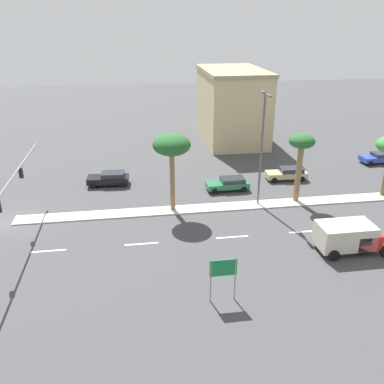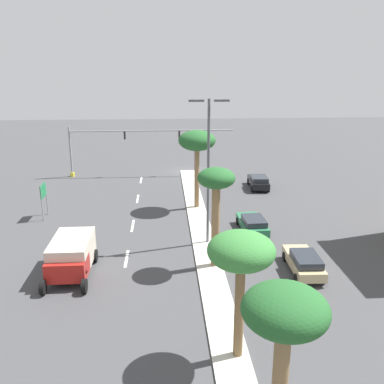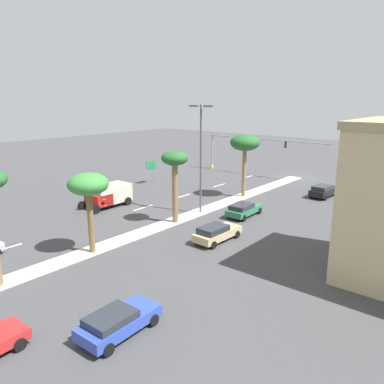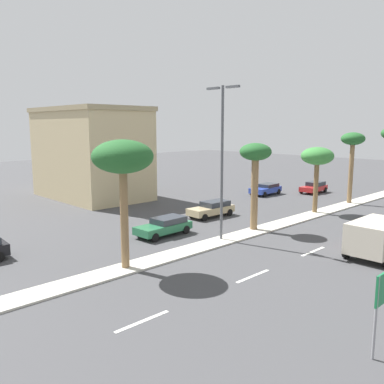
{
  "view_description": "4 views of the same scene",
  "coord_description": "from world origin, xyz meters",
  "px_view_note": "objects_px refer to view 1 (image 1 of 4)",
  "views": [
    {
      "loc": [
        34.91,
        11.27,
        17.23
      ],
      "look_at": [
        0.73,
        16.36,
        2.17
      ],
      "focal_mm": 37.93,
      "sensor_mm": 36.0,
      "label": 1
    },
    {
      "loc": [
        2.96,
        53.45,
        13.32
      ],
      "look_at": [
        0.75,
        20.39,
        3.34
      ],
      "focal_mm": 39.72,
      "sensor_mm": 36.0,
      "label": 2
    },
    {
      "loc": [
        -23.62,
        52.5,
        11.67
      ],
      "look_at": [
        0.1,
        24.05,
        2.4
      ],
      "focal_mm": 35.39,
      "sensor_mm": 36.0,
      "label": 3
    },
    {
      "loc": [
        18.95,
        1.7,
        8.25
      ],
      "look_at": [
        -1.4,
        21.25,
        3.66
      ],
      "focal_mm": 37.99,
      "sensor_mm": 36.0,
      "label": 4
    }
  ],
  "objects_px": {
    "palm_tree_leading": "(172,147)",
    "sedan_tan_right": "(287,173)",
    "sedan_blue_trailing": "(379,157)",
    "sedan_black_far": "(109,178)",
    "directional_road_sign": "(223,271)",
    "sedan_green_mid": "(229,183)",
    "commercial_building": "(232,105)",
    "box_truck": "(349,236)",
    "palm_tree_inboard": "(301,147)",
    "street_lamp_outboard": "(262,142)"
  },
  "relations": [
    {
      "from": "palm_tree_leading",
      "to": "sedan_tan_right",
      "type": "xyz_separation_m",
      "value": [
        -6.07,
        13.77,
        -5.63
      ]
    },
    {
      "from": "sedan_blue_trailing",
      "to": "sedan_tan_right",
      "type": "distance_m",
      "value": 14.05
    },
    {
      "from": "sedan_black_far",
      "to": "directional_road_sign",
      "type": "bearing_deg",
      "value": 20.77
    },
    {
      "from": "directional_road_sign",
      "to": "sedan_black_far",
      "type": "height_order",
      "value": "directional_road_sign"
    },
    {
      "from": "sedan_green_mid",
      "to": "sedan_tan_right",
      "type": "distance_m",
      "value": 7.57
    },
    {
      "from": "sedan_black_far",
      "to": "commercial_building",
      "type": "bearing_deg",
      "value": 131.54
    },
    {
      "from": "commercial_building",
      "to": "box_truck",
      "type": "distance_m",
      "value": 32.41
    },
    {
      "from": "sedan_blue_trailing",
      "to": "sedan_green_mid",
      "type": "relative_size",
      "value": 0.97
    },
    {
      "from": "palm_tree_inboard",
      "to": "street_lamp_outboard",
      "type": "relative_size",
      "value": 0.63
    },
    {
      "from": "commercial_building",
      "to": "sedan_green_mid",
      "type": "distance_m",
      "value": 19.83
    },
    {
      "from": "street_lamp_outboard",
      "to": "commercial_building",
      "type": "bearing_deg",
      "value": 173.25
    },
    {
      "from": "commercial_building",
      "to": "sedan_black_far",
      "type": "height_order",
      "value": "commercial_building"
    },
    {
      "from": "street_lamp_outboard",
      "to": "sedan_green_mid",
      "type": "bearing_deg",
      "value": -152.66
    },
    {
      "from": "sedan_green_mid",
      "to": "box_truck",
      "type": "distance_m",
      "value": 14.92
    },
    {
      "from": "sedan_black_far",
      "to": "sedan_tan_right",
      "type": "bearing_deg",
      "value": 86.21
    },
    {
      "from": "sedan_green_mid",
      "to": "box_truck",
      "type": "bearing_deg",
      "value": 26.07
    },
    {
      "from": "palm_tree_leading",
      "to": "street_lamp_outboard",
      "type": "xyz_separation_m",
      "value": [
        -0.18,
        8.49,
        0.05
      ]
    },
    {
      "from": "sedan_green_mid",
      "to": "sedan_tan_right",
      "type": "relative_size",
      "value": 0.98
    },
    {
      "from": "box_truck",
      "to": "sedan_blue_trailing",
      "type": "bearing_deg",
      "value": 143.18
    },
    {
      "from": "commercial_building",
      "to": "sedan_green_mid",
      "type": "height_order",
      "value": "commercial_building"
    },
    {
      "from": "palm_tree_inboard",
      "to": "sedan_green_mid",
      "type": "xyz_separation_m",
      "value": [
        -3.85,
        -6.03,
        -4.97
      ]
    },
    {
      "from": "sedan_green_mid",
      "to": "directional_road_sign",
      "type": "bearing_deg",
      "value": -14.47
    },
    {
      "from": "commercial_building",
      "to": "sedan_blue_trailing",
      "type": "bearing_deg",
      "value": 51.08
    },
    {
      "from": "commercial_building",
      "to": "palm_tree_inboard",
      "type": "distance_m",
      "value": 22.63
    },
    {
      "from": "sedan_tan_right",
      "to": "commercial_building",
      "type": "bearing_deg",
      "value": -171.22
    },
    {
      "from": "commercial_building",
      "to": "sedan_blue_trailing",
      "type": "xyz_separation_m",
      "value": [
        13.03,
        16.13,
        -4.46
      ]
    },
    {
      "from": "sedan_blue_trailing",
      "to": "box_truck",
      "type": "bearing_deg",
      "value": -36.82
    },
    {
      "from": "directional_road_sign",
      "to": "sedan_black_far",
      "type": "distance_m",
      "value": 22.81
    },
    {
      "from": "street_lamp_outboard",
      "to": "sedan_tan_right",
      "type": "bearing_deg",
      "value": 138.17
    },
    {
      "from": "directional_road_sign",
      "to": "palm_tree_inboard",
      "type": "relative_size",
      "value": 0.46
    },
    {
      "from": "directional_road_sign",
      "to": "sedan_black_far",
      "type": "relative_size",
      "value": 0.68
    },
    {
      "from": "sedan_black_far",
      "to": "box_truck",
      "type": "height_order",
      "value": "box_truck"
    },
    {
      "from": "sedan_blue_trailing",
      "to": "box_truck",
      "type": "relative_size",
      "value": 0.8
    },
    {
      "from": "palm_tree_leading",
      "to": "box_truck",
      "type": "bearing_deg",
      "value": 54.52
    },
    {
      "from": "commercial_building",
      "to": "palm_tree_inboard",
      "type": "relative_size",
      "value": 2.07
    },
    {
      "from": "box_truck",
      "to": "sedan_green_mid",
      "type": "bearing_deg",
      "value": -153.93
    },
    {
      "from": "box_truck",
      "to": "street_lamp_outboard",
      "type": "bearing_deg",
      "value": -154.46
    },
    {
      "from": "sedan_green_mid",
      "to": "sedan_black_far",
      "type": "distance_m",
      "value": 13.13
    },
    {
      "from": "palm_tree_leading",
      "to": "directional_road_sign",
      "type": "bearing_deg",
      "value": 7.41
    },
    {
      "from": "commercial_building",
      "to": "sedan_black_far",
      "type": "relative_size",
      "value": 3.08
    },
    {
      "from": "directional_road_sign",
      "to": "sedan_tan_right",
      "type": "height_order",
      "value": "directional_road_sign"
    },
    {
      "from": "sedan_blue_trailing",
      "to": "directional_road_sign",
      "type": "bearing_deg",
      "value": -47.08
    },
    {
      "from": "palm_tree_leading",
      "to": "sedan_green_mid",
      "type": "relative_size",
      "value": 1.62
    },
    {
      "from": "palm_tree_leading",
      "to": "sedan_black_far",
      "type": "height_order",
      "value": "palm_tree_leading"
    },
    {
      "from": "sedan_green_mid",
      "to": "box_truck",
      "type": "relative_size",
      "value": 0.83
    },
    {
      "from": "sedan_tan_right",
      "to": "sedan_black_far",
      "type": "relative_size",
      "value": 1.01
    },
    {
      "from": "sedan_black_far",
      "to": "palm_tree_inboard",
      "type": "bearing_deg",
      "value": 69.2
    },
    {
      "from": "sedan_blue_trailing",
      "to": "sedan_black_far",
      "type": "height_order",
      "value": "sedan_black_far"
    },
    {
      "from": "sedan_tan_right",
      "to": "box_truck",
      "type": "bearing_deg",
      "value": -2.85
    },
    {
      "from": "sedan_blue_trailing",
      "to": "sedan_green_mid",
      "type": "distance_m",
      "value": 21.63
    }
  ]
}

